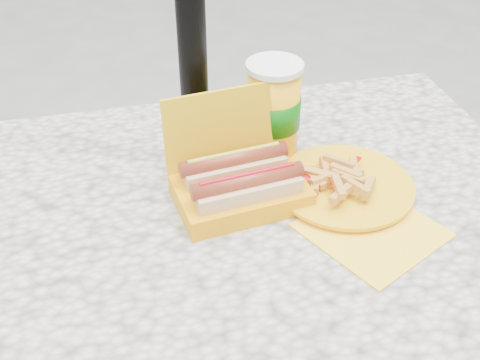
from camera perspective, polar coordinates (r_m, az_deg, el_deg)
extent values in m
cube|color=beige|center=(1.06, -2.41, -4.03)|extent=(1.20, 0.80, 0.05)
cylinder|color=black|center=(1.65, 13.08, -4.55)|extent=(0.07, 0.07, 0.70)
cube|color=gold|center=(1.05, 0.06, -1.27)|extent=(0.24, 0.17, 0.04)
cube|color=gold|center=(1.05, -1.40, 5.04)|extent=(0.22, 0.04, 0.14)
cube|color=tan|center=(1.01, 0.72, -1.34)|extent=(0.19, 0.07, 0.05)
cylinder|color=#97412D|center=(0.99, 0.73, -0.08)|extent=(0.20, 0.05, 0.03)
cylinder|color=#9E0A14|center=(0.98, 0.74, 0.54)|extent=(0.17, 0.03, 0.01)
cube|color=tan|center=(1.06, -0.57, 0.74)|extent=(0.19, 0.07, 0.05)
cylinder|color=#97412D|center=(1.04, -0.58, 1.97)|extent=(0.20, 0.05, 0.03)
cylinder|color=gold|center=(1.03, -0.59, 2.58)|extent=(0.17, 0.03, 0.01)
cube|color=yellow|center=(1.02, 12.37, -4.65)|extent=(0.26, 0.26, 0.00)
cylinder|color=gold|center=(1.09, 9.82, -0.60)|extent=(0.24, 0.24, 0.01)
cylinder|color=gold|center=(1.09, 9.85, -0.41)|extent=(0.25, 0.25, 0.01)
cube|color=orange|center=(1.03, 9.63, -1.24)|extent=(0.06, 0.05, 0.01)
cube|color=orange|center=(1.10, 8.07, 1.14)|extent=(0.03, 0.06, 0.01)
cube|color=orange|center=(1.08, 7.47, 0.61)|extent=(0.06, 0.05, 0.02)
cube|color=orange|center=(1.07, 8.06, 0.16)|extent=(0.06, 0.03, 0.02)
cube|color=orange|center=(1.07, 9.09, -0.34)|extent=(0.06, 0.03, 0.01)
cube|color=orange|center=(1.05, 10.88, -0.57)|extent=(0.04, 0.06, 0.01)
cube|color=orange|center=(1.08, 7.03, 0.18)|extent=(0.03, 0.06, 0.01)
cube|color=orange|center=(1.11, 10.71, 1.14)|extent=(0.03, 0.06, 0.01)
cube|color=orange|center=(1.04, 9.32, -0.60)|extent=(0.02, 0.06, 0.01)
cube|color=orange|center=(1.09, 9.76, 0.45)|extent=(0.03, 0.06, 0.02)
cube|color=orange|center=(1.08, 9.97, 0.74)|extent=(0.05, 0.05, 0.01)
cube|color=orange|center=(1.07, 7.06, -0.16)|extent=(0.03, 0.06, 0.01)
cube|color=orange|center=(1.07, 10.21, 0.29)|extent=(0.05, 0.05, 0.01)
cube|color=orange|center=(1.08, 10.34, 0.19)|extent=(0.06, 0.04, 0.01)
cube|color=orange|center=(1.11, 9.33, 1.65)|extent=(0.05, 0.05, 0.02)
cube|color=orange|center=(1.06, 12.07, -0.78)|extent=(0.05, 0.06, 0.02)
ellipsoid|color=#9E0A14|center=(1.09, 6.51, 0.54)|extent=(0.05, 0.05, 0.02)
cube|color=#D10001|center=(1.09, 10.01, 0.88)|extent=(0.08, 0.08, 0.00)
cylinder|color=#FFB312|center=(1.13, 3.15, 6.28)|extent=(0.10, 0.10, 0.18)
cylinder|color=#095708|center=(1.13, 3.15, 6.52)|extent=(0.10, 0.10, 0.06)
cylinder|color=white|center=(1.08, 3.32, 10.72)|extent=(0.10, 0.10, 0.01)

